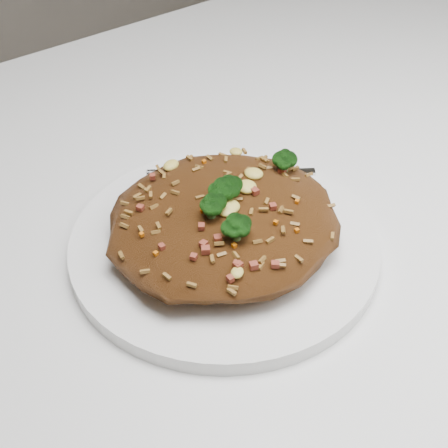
{
  "coord_description": "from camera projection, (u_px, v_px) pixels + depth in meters",
  "views": [
    {
      "loc": [
        -0.34,
        -0.36,
        1.12
      ],
      "look_at": [
        -0.09,
        -0.06,
        0.78
      ],
      "focal_mm": 50.0,
      "sensor_mm": 36.0,
      "label": 1
    }
  ],
  "objects": [
    {
      "name": "fried_rice",
      "position": [
        224.0,
        213.0,
        0.51
      ],
      "size": [
        0.2,
        0.18,
        0.06
      ],
      "color": "brown",
      "rests_on": "plate"
    },
    {
      "name": "fork",
      "position": [
        239.0,
        174.0,
        0.6
      ],
      "size": [
        0.14,
        0.11,
        0.0
      ],
      "rotation": [
        0.0,
        0.0,
        -0.62
      ],
      "color": "silver",
      "rests_on": "plate"
    },
    {
      "name": "dining_table",
      "position": [
        259.0,
        246.0,
        0.68
      ],
      "size": [
        1.2,
        0.8,
        0.75
      ],
      "color": "silver",
      "rests_on": "ground"
    },
    {
      "name": "plate",
      "position": [
        224.0,
        243.0,
        0.54
      ],
      "size": [
        0.26,
        0.26,
        0.01
      ],
      "primitive_type": "cylinder",
      "color": "white",
      "rests_on": "dining_table"
    }
  ]
}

